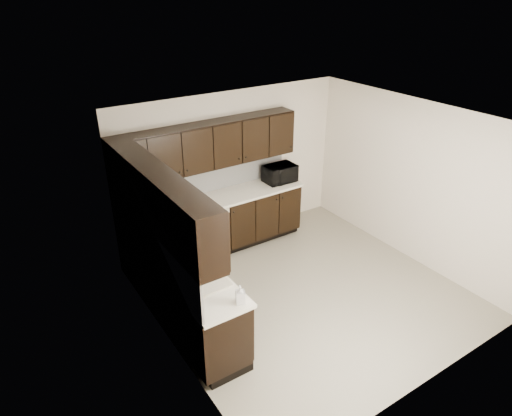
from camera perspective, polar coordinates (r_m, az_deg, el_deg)
The scene contains 20 objects.
floor at distance 6.66m, azimuth 6.14°, elevation -10.46°, with size 4.00×4.00×0.00m, color gray.
ceiling at distance 5.53m, azimuth 7.41°, elevation 10.67°, with size 4.00×4.00×0.00m, color white.
wall_back at distance 7.48m, azimuth -3.08°, elevation 5.05°, with size 4.00×0.02×2.50m, color beige.
wall_left at distance 5.09m, azimuth -11.05°, elevation -6.63°, with size 0.02×4.00×2.50m, color beige.
wall_right at distance 7.34m, azimuth 18.88°, elevation 3.15°, with size 0.02×4.00×2.50m, color beige.
wall_front at distance 4.88m, azimuth 22.00°, elevation -9.96°, with size 4.00×0.02×2.50m, color beige.
lower_cabinets at distance 6.73m, azimuth -6.43°, elevation -5.73°, with size 3.00×2.80×0.90m.
countertop at distance 6.47m, azimuth -6.67°, elevation -1.96°, with size 3.03×2.83×0.04m.
backsplash at distance 6.45m, azimuth -9.30°, elevation 0.34°, with size 3.00×2.80×0.48m.
upper_cabinets at distance 6.16m, azimuth -8.28°, elevation 5.13°, with size 3.00×2.80×0.70m.
dishwasher at distance 7.01m, azimuth -5.41°, elevation -2.98°, with size 0.58×0.04×0.78m.
sink at distance 5.39m, azimuth -7.51°, elevation -9.00°, with size 0.54×0.82×0.42m.
microwave at distance 7.68m, azimuth 2.99°, elevation 4.33°, with size 0.53×0.36×0.29m, color black.
soap_bottle_a at distance 4.87m, azimuth -1.98°, elevation -10.75°, with size 0.10×0.10×0.21m, color gray.
soap_bottle_b at distance 5.99m, azimuth -12.61°, elevation -3.36°, with size 0.10×0.10×0.26m, color gray.
toaster_oven at distance 6.68m, azimuth -14.85°, elevation -0.36°, with size 0.40×0.29×0.25m, color silver.
storage_bin at distance 5.46m, azimuth -8.33°, elevation -6.76°, with size 0.42×0.31×0.16m, color silver.
blue_pitcher at distance 5.25m, azimuth -7.53°, elevation -7.66°, with size 0.16×0.16×0.25m, color navy.
teal_tumbler at distance 6.34m, azimuth -11.23°, elevation -1.68°, with size 0.09×0.09×0.21m, color #0D9196.
paper_towel_roll at distance 6.05m, azimuth -10.43°, elevation -2.53°, with size 0.14×0.14×0.31m, color silver.
Camera 1 is at (-3.49, -4.01, 4.01)m, focal length 32.00 mm.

